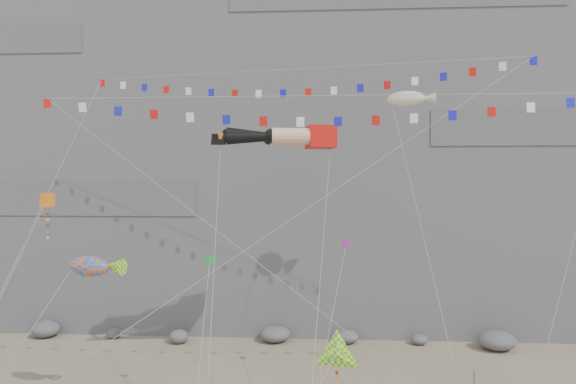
{
  "coord_description": "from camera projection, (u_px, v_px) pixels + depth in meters",
  "views": [
    {
      "loc": [
        4.26,
        -29.79,
        13.74
      ],
      "look_at": [
        1.62,
        9.0,
        12.83
      ],
      "focal_mm": 35.0,
      "sensor_mm": 36.0,
      "label": 1
    }
  ],
  "objects": [
    {
      "name": "flag_banner_lower",
      "position": [
        319.0,
        96.0,
        31.83
      ],
      "size": [
        31.96,
        4.97,
        21.36
      ],
      "color": "red",
      "rests_on": "ground"
    },
    {
      "name": "cliff",
      "position": [
        287.0,
        77.0,
        61.65
      ],
      "size": [
        80.0,
        28.0,
        50.0
      ],
      "primitive_type": "cube",
      "color": "slate",
      "rests_on": "ground"
    },
    {
      "name": "small_kite_a",
      "position": [
        221.0,
        140.0,
        36.42
      ],
      "size": [
        2.08,
        12.71,
        20.44
      ],
      "color": "orange",
      "rests_on": "ground"
    },
    {
      "name": "blimp_windsock",
      "position": [
        406.0,
        99.0,
        38.6
      ],
      "size": [
        4.07,
        11.44,
        21.94
      ],
      "color": "beige",
      "rests_on": "ground"
    },
    {
      "name": "small_kite_c",
      "position": [
        210.0,
        263.0,
        32.23
      ],
      "size": [
        1.21,
        8.54,
        12.05
      ],
      "color": "green",
      "rests_on": "ground"
    },
    {
      "name": "flag_banner_upper",
      "position": [
        295.0,
        69.0,
        39.33
      ],
      "size": [
        32.24,
        17.96,
        31.07
      ],
      "color": "red",
      "rests_on": "ground"
    },
    {
      "name": "talus_boulders",
      "position": [
        275.0,
        335.0,
        47.27
      ],
      "size": [
        60.0,
        3.0,
        1.2
      ],
      "primitive_type": null,
      "color": "slate",
      "rests_on": "ground"
    },
    {
      "name": "delta_kite",
      "position": [
        337.0,
        355.0,
        27.17
      ],
      "size": [
        4.99,
        4.62,
        7.58
      ],
      "color": "#FFF50D",
      "rests_on": "ground"
    },
    {
      "name": "small_kite_b",
      "position": [
        346.0,
        246.0,
        35.76
      ],
      "size": [
        3.26,
        13.42,
        16.1
      ],
      "color": "purple",
      "rests_on": "ground"
    },
    {
      "name": "fish_windsock",
      "position": [
        89.0,
        267.0,
        32.67
      ],
      "size": [
        6.96,
        6.57,
        11.25
      ],
      "color": "#E2540B",
      "rests_on": "ground"
    },
    {
      "name": "harlequin_kite",
      "position": [
        47.0,
        201.0,
        32.63
      ],
      "size": [
        4.3,
        6.93,
        14.19
      ],
      "color": "red",
      "rests_on": "ground"
    },
    {
      "name": "legs_kite",
      "position": [
        287.0,
        137.0,
        37.18
      ],
      "size": [
        8.39,
        17.23,
        22.82
      ],
      "rotation": [
        0.0,
        0.0,
        0.18
      ],
      "color": "red",
      "rests_on": "ground"
    }
  ]
}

